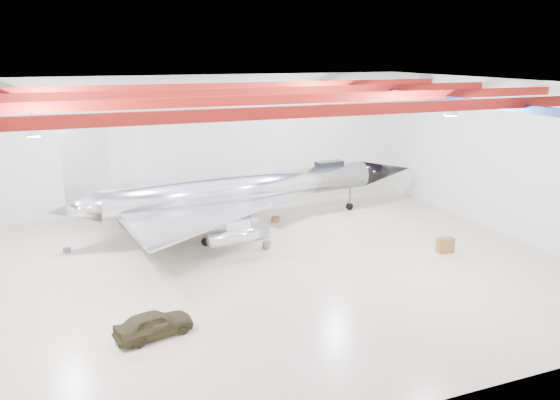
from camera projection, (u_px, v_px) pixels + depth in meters
name	position (u px, v px, depth m)	size (l,w,h in m)	color
floor	(237.00, 271.00, 32.91)	(40.00, 40.00, 0.00)	#C1B599
wall_back	(182.00, 143.00, 44.95)	(40.00, 40.00, 0.00)	silver
wall_right	(507.00, 158.00, 38.50)	(30.00, 30.00, 0.00)	silver
ceiling	(233.00, 85.00, 30.03)	(40.00, 40.00, 0.00)	#0A0F38
ceiling_structure	(233.00, 97.00, 30.21)	(39.50, 29.50, 1.08)	maroon
jet_aircraft	(245.00, 193.00, 40.61)	(29.64, 18.80, 8.09)	silver
jeep	(154.00, 324.00, 25.18)	(1.47, 3.64, 1.24)	#342E1A
desk	(445.00, 245.00, 35.80)	(1.10, 0.55, 1.01)	brown
toolbox_red	(212.00, 236.00, 38.66)	(0.50, 0.40, 0.35)	maroon
engine_drum	(266.00, 245.00, 36.60)	(0.53, 0.53, 0.48)	#59595B
parts_bin	(276.00, 219.00, 42.42)	(0.59, 0.48, 0.42)	olive
crate_small	(67.00, 249.00, 36.05)	(0.42, 0.33, 0.29)	#59595B
tool_chest	(250.00, 234.00, 39.00)	(0.48, 0.48, 0.43)	maroon
oil_barrel	(156.00, 241.00, 37.56)	(0.54, 0.43, 0.38)	olive
spares_box	(238.00, 220.00, 42.09)	(0.46, 0.46, 0.41)	#59595B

